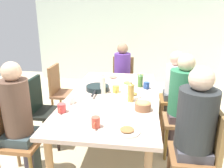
{
  "coord_description": "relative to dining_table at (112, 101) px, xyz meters",
  "views": [
    {
      "loc": [
        2.53,
        0.35,
        1.71
      ],
      "look_at": [
        0.0,
        0.0,
        0.87
      ],
      "focal_mm": 36.08,
      "sensor_mm": 36.0,
      "label": 1
    }
  ],
  "objects": [
    {
      "name": "ground_plane",
      "position": [
        0.0,
        0.0,
        -0.65
      ],
      "size": [
        6.99,
        6.99,
        0.0
      ],
      "primitive_type": "plane",
      "color": "#BEB18E"
    },
    {
      "name": "wall_left",
      "position": [
        -2.97,
        0.0,
        0.65
      ],
      "size": [
        0.12,
        4.52,
        2.6
      ],
      "primitive_type": "cube",
      "color": "silver",
      "rests_on": "ground_plane"
    },
    {
      "name": "dining_table",
      "position": [
        0.0,
        0.0,
        0.0
      ],
      "size": [
        2.08,
        1.07,
        0.72
      ],
      "color": "beige",
      "rests_on": "ground_plane"
    },
    {
      "name": "chair_0",
      "position": [
        0.69,
        -0.91,
        -0.14
      ],
      "size": [
        0.4,
        0.4,
        0.9
      ],
      "color": "#925B32",
      "rests_on": "ground_plane"
    },
    {
      "name": "person_0",
      "position": [
        0.69,
        -0.82,
        0.09
      ],
      "size": [
        0.3,
        0.3,
        1.27
      ],
      "color": "#3C4943",
      "rests_on": "ground_plane"
    },
    {
      "name": "chair_1",
      "position": [
        -1.42,
        0.0,
        -0.14
      ],
      "size": [
        0.4,
        0.4,
        0.9
      ],
      "color": "brown",
      "rests_on": "ground_plane"
    },
    {
      "name": "person_1",
      "position": [
        -1.33,
        0.0,
        0.05
      ],
      "size": [
        0.3,
        0.3,
        1.18
      ],
      "color": "#3F453D",
      "rests_on": "ground_plane"
    },
    {
      "name": "chair_2",
      "position": [
        0.0,
        -0.91,
        -0.14
      ],
      "size": [
        0.4,
        0.4,
        0.9
      ],
      "color": "black",
      "rests_on": "ground_plane"
    },
    {
      "name": "chair_3",
      "position": [
        -0.69,
        -0.91,
        -0.14
      ],
      "size": [
        0.4,
        0.4,
        0.9
      ],
      "color": "#8B5B3F",
      "rests_on": "ground_plane"
    },
    {
      "name": "chair_4",
      "position": [
        -0.69,
        0.91,
        -0.14
      ],
      "size": [
        0.4,
        0.4,
        0.9
      ],
      "color": "#92602F",
      "rests_on": "ground_plane"
    },
    {
      "name": "person_4",
      "position": [
        -0.69,
        0.82,
        0.05
      ],
      "size": [
        0.3,
        0.3,
        1.17
      ],
      "color": "#3F3F3A",
      "rests_on": "ground_plane"
    },
    {
      "name": "chair_5",
      "position": [
        0.69,
        0.91,
        -0.14
      ],
      "size": [
        0.4,
        0.4,
        0.9
      ],
      "color": "brown",
      "rests_on": "ground_plane"
    },
    {
      "name": "person_5",
      "position": [
        0.69,
        0.82,
        0.12
      ],
      "size": [
        0.34,
        0.34,
        1.28
      ],
      "color": "#483E4C",
      "rests_on": "ground_plane"
    },
    {
      "name": "chair_6",
      "position": [
        0.0,
        0.91,
        -0.14
      ],
      "size": [
        0.4,
        0.4,
        0.9
      ],
      "color": "olive",
      "rests_on": "ground_plane"
    },
    {
      "name": "person_6",
      "position": [
        -0.0,
        0.82,
        0.1
      ],
      "size": [
        0.33,
        0.33,
        1.26
      ],
      "color": "#453A42",
      "rests_on": "ground_plane"
    },
    {
      "name": "plate_0",
      "position": [
        0.84,
        0.24,
        0.08
      ],
      "size": [
        0.22,
        0.22,
        0.04
      ],
      "color": "silver",
      "rests_on": "dining_table"
    },
    {
      "name": "plate_1",
      "position": [
        -0.46,
        0.16,
        0.08
      ],
      "size": [
        0.21,
        0.21,
        0.04
      ],
      "color": "white",
      "rests_on": "dining_table"
    },
    {
      "name": "plate_2",
      "position": [
        -0.71,
        -0.08,
        0.08
      ],
      "size": [
        0.23,
        0.23,
        0.04
      ],
      "color": "white",
      "rests_on": "dining_table"
    },
    {
      "name": "plate_3",
      "position": [
        -0.03,
        0.24,
        0.08
      ],
      "size": [
        0.22,
        0.22,
        0.04
      ],
      "color": "white",
      "rests_on": "dining_table"
    },
    {
      "name": "plate_4",
      "position": [
        -0.89,
        0.33,
        0.08
      ],
      "size": [
        0.2,
        0.2,
        0.04
      ],
      "color": "white",
      "rests_on": "dining_table"
    },
    {
      "name": "bowl_0",
      "position": [
        0.36,
        0.37,
        0.12
      ],
      "size": [
        0.17,
        0.17,
        0.1
      ],
      "color": "#986745",
      "rests_on": "dining_table"
    },
    {
      "name": "serving_pan",
      "position": [
        -0.17,
        -0.21,
        0.1
      ],
      "size": [
        0.48,
        0.3,
        0.06
      ],
      "color": "black",
      "rests_on": "dining_table"
    },
    {
      "name": "cup_0",
      "position": [
        0.79,
        -0.04,
        0.12
      ],
      "size": [
        0.11,
        0.08,
        0.1
      ],
      "color": "#CB5240",
      "rests_on": "dining_table"
    },
    {
      "name": "cup_1",
      "position": [
        -0.13,
        0.03,
        0.11
      ],
      "size": [
        0.12,
        0.08,
        0.09
      ],
      "color": "#DDCC54",
      "rests_on": "dining_table"
    },
    {
      "name": "cup_2",
      "position": [
        -0.33,
        0.41,
        0.11
      ],
      "size": [
        0.12,
        0.08,
        0.09
      ],
      "color": "#2F5098",
      "rests_on": "dining_table"
    },
    {
      "name": "cup_3",
      "position": [
        0.53,
        -0.44,
        0.11
      ],
      "size": [
        0.12,
        0.08,
        0.09
      ],
      "color": "#CF4747",
      "rests_on": "dining_table"
    },
    {
      "name": "cup_4",
      "position": [
        0.29,
        -0.42,
        0.1
      ],
      "size": [
        0.12,
        0.08,
        0.07
      ],
      "color": "white",
      "rests_on": "dining_table"
    },
    {
      "name": "bottle_0",
      "position": [
        -0.39,
        0.33,
        0.16
      ],
      "size": [
        0.07,
        0.07,
        0.19
      ],
      "color": "#518336",
      "rests_on": "dining_table"
    },
    {
      "name": "bottle_1",
      "position": [
        0.14,
        0.23,
        0.18
      ],
      "size": [
        0.07,
        0.07,
        0.24
      ],
      "color": "gold",
      "rests_on": "dining_table"
    },
    {
      "name": "bottle_2",
      "position": [
        -0.08,
        -0.13,
        0.19
      ],
      "size": [
        0.07,
        0.07,
        0.25
      ],
      "color": "silver",
      "rests_on": "dining_table"
    }
  ]
}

